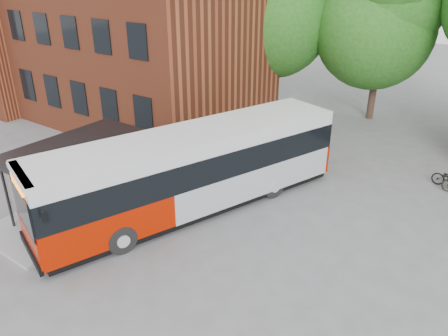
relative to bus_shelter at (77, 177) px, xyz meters
The scene contains 6 objects.
ground 4.83m from the bus_shelter, 12.53° to the left, with size 100.00×100.00×0.00m, color slate.
station_building 13.42m from the bus_shelter, 130.36° to the left, with size 18.40×10.40×8.50m, color brown, non-canonical shape.
bus_shelter is the anchor object (origin of this frame).
tree_0 17.54m from the bus_shelter, 95.04° to the left, with size 7.92×7.92×11.00m, color #205A18, non-canonical shape.
tree_1 19.19m from the bus_shelter, 73.01° to the left, with size 7.92×7.92×10.40m, color #205A18, non-canonical shape.
city_bus 4.54m from the bus_shelter, 38.21° to the left, with size 2.70×12.66×3.22m, color #B01600, non-canonical shape.
Camera 1 is at (8.94, -9.97, 8.95)m, focal length 35.00 mm.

